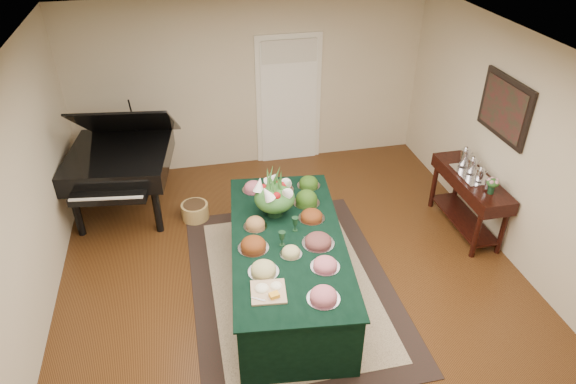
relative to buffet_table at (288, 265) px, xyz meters
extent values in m
plane|color=black|center=(0.11, 0.21, -0.40)|extent=(6.00, 6.00, 0.00)
cube|color=black|center=(0.07, 0.10, -0.39)|extent=(2.32, 3.25, 0.01)
cube|color=beige|center=(0.07, 0.10, -0.39)|extent=(1.86, 2.79, 0.01)
cube|color=white|center=(0.71, 3.19, 0.65)|extent=(1.05, 0.04, 2.10)
cube|color=white|center=(0.71, 3.17, 0.60)|extent=(0.90, 0.06, 2.00)
cube|color=black|center=(0.00, 0.00, -0.01)|extent=(1.45, 2.65, 0.77)
cube|color=black|center=(0.00, 0.00, 0.38)|extent=(1.51, 2.72, 0.02)
cylinder|color=silver|center=(-0.39, -0.10, 0.40)|extent=(0.33, 0.33, 0.01)
ellipsoid|color=brown|center=(-0.39, -0.10, 0.45)|extent=(0.27, 0.27, 0.09)
cylinder|color=silver|center=(0.36, 0.61, 0.40)|extent=(0.32, 0.32, 0.01)
ellipsoid|color=#315F18|center=(0.36, 0.61, 0.46)|extent=(0.26, 0.26, 0.12)
cylinder|color=silver|center=(0.26, -0.55, 0.40)|extent=(0.30, 0.30, 0.01)
ellipsoid|color=#D56A7C|center=(0.26, -0.55, 0.44)|extent=(0.25, 0.25, 0.07)
cylinder|color=silver|center=(-0.03, -0.28, 0.40)|extent=(0.23, 0.23, 0.01)
ellipsoid|color=#CEC781|center=(-0.03, -0.28, 0.43)|extent=(0.19, 0.19, 0.06)
cylinder|color=silver|center=(0.30, -0.17, 0.40)|extent=(0.35, 0.35, 0.01)
ellipsoid|color=brown|center=(0.30, -0.17, 0.44)|extent=(0.29, 0.29, 0.07)
cylinder|color=silver|center=(-0.21, 1.04, 0.40)|extent=(0.28, 0.28, 0.01)
ellipsoid|color=#D56A7C|center=(-0.21, 1.04, 0.44)|extent=(0.23, 0.23, 0.08)
cylinder|color=silver|center=(0.35, 0.29, 0.40)|extent=(0.31, 0.31, 0.01)
ellipsoid|color=brown|center=(0.35, 0.29, 0.44)|extent=(0.25, 0.25, 0.07)
cylinder|color=silver|center=(0.14, 0.97, 0.40)|extent=(0.29, 0.29, 0.01)
ellipsoid|color=maroon|center=(0.14, 0.97, 0.45)|extent=(0.24, 0.24, 0.09)
cylinder|color=silver|center=(0.49, 0.99, 0.40)|extent=(0.29, 0.29, 0.01)
ellipsoid|color=#315F18|center=(0.49, 0.99, 0.45)|extent=(0.24, 0.24, 0.09)
cylinder|color=silver|center=(0.13, -0.98, 0.40)|extent=(0.32, 0.32, 0.01)
ellipsoid|color=#D56A7C|center=(0.13, -0.98, 0.44)|extent=(0.26, 0.26, 0.08)
cylinder|color=silver|center=(-0.31, 0.27, 0.40)|extent=(0.27, 0.27, 0.01)
ellipsoid|color=#AB7744|center=(-0.31, 0.27, 0.45)|extent=(0.22, 0.22, 0.08)
cylinder|color=silver|center=(-0.36, -0.49, 0.40)|extent=(0.31, 0.31, 0.01)
ellipsoid|color=#CEC781|center=(-0.36, -0.49, 0.44)|extent=(0.26, 0.26, 0.08)
cube|color=tan|center=(-0.36, -0.79, 0.40)|extent=(0.37, 0.37, 0.02)
ellipsoid|color=white|center=(-0.42, -0.74, 0.45)|extent=(0.14, 0.14, 0.08)
ellipsoid|color=white|center=(-0.28, -0.74, 0.44)|extent=(0.12, 0.12, 0.07)
cube|color=gold|center=(-0.32, -0.88, 0.44)|extent=(0.10, 0.09, 0.05)
cylinder|color=black|center=(-0.05, 0.47, 0.48)|extent=(0.18, 0.18, 0.18)
ellipsoid|color=#2C5F26|center=(-0.05, 0.47, 0.61)|extent=(0.47, 0.47, 0.30)
cylinder|color=black|center=(-2.48, 1.68, -0.07)|extent=(0.10, 0.10, 0.66)
cylinder|color=black|center=(-1.45, 1.54, -0.07)|extent=(0.10, 0.10, 0.66)
cylinder|color=black|center=(-1.80, 2.78, -0.07)|extent=(0.10, 0.10, 0.66)
cube|color=black|center=(-1.88, 2.17, 0.41)|extent=(1.51, 1.59, 0.28)
cube|color=black|center=(-1.99, 1.37, 0.31)|extent=(0.97, 0.35, 0.10)
cube|color=black|center=(-1.71, 2.30, 0.90)|extent=(1.40, 1.19, 0.73)
cylinder|color=#AC8645|center=(-0.95, 1.72, -0.28)|extent=(0.38, 0.38, 0.23)
cylinder|color=black|center=(2.43, 0.12, -0.08)|extent=(0.07, 0.07, 0.64)
cylinder|color=black|center=(2.79, 0.12, -0.08)|extent=(0.07, 0.07, 0.64)
cylinder|color=black|center=(2.43, 1.30, -0.08)|extent=(0.07, 0.07, 0.64)
cylinder|color=black|center=(2.79, 1.30, -0.08)|extent=(0.07, 0.07, 0.64)
cube|color=black|center=(2.61, 0.71, 0.33)|extent=(0.45, 1.39, 0.18)
cube|color=black|center=(2.61, 0.71, -0.25)|extent=(0.38, 1.22, 0.03)
cube|color=silver|center=(2.61, 0.75, 0.43)|extent=(0.34, 0.58, 0.02)
cylinder|color=black|center=(2.61, 0.29, 0.48)|extent=(0.07, 0.07, 0.11)
ellipsoid|color=pink|center=(2.61, 0.29, 0.58)|extent=(0.17, 0.17, 0.11)
cube|color=black|center=(2.83, 0.71, 1.35)|extent=(0.04, 0.95, 0.75)
cube|color=#51151C|center=(2.81, 0.71, 1.35)|extent=(0.01, 0.82, 0.62)
camera|label=1|loc=(-0.95, -4.33, 3.83)|focal=32.00mm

